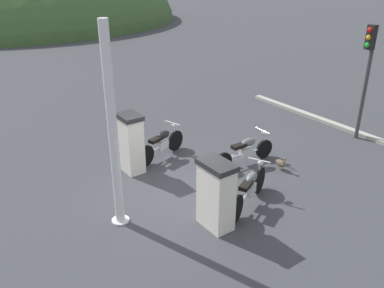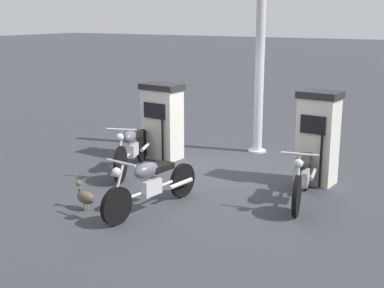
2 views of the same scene
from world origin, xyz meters
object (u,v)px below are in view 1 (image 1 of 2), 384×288
roadside_traffic_light (368,63)px  canopy_support_pole (113,134)px  fuel_pump_near (216,194)px  wandering_duck (281,163)px  motorcycle_extra (245,150)px  motorcycle_far_pump (162,143)px  fuel_pump_far (131,143)px  motorcycle_near_pump (249,188)px

roadside_traffic_light → canopy_support_pole: bearing=173.1°
fuel_pump_near → wandering_duck: size_ratio=3.56×
motorcycle_extra → canopy_support_pole: (-4.18, -0.08, 1.70)m
wandering_duck → canopy_support_pole: size_ratio=0.10×
motorcycle_far_pump → motorcycle_extra: bearing=-50.4°
fuel_pump_far → canopy_support_pole: bearing=-129.7°
motorcycle_near_pump → fuel_pump_far: bearing=109.3°
motorcycle_near_pump → motorcycle_far_pump: size_ratio=1.04×
wandering_duck → roadside_traffic_light: roadside_traffic_light is taller
motorcycle_far_pump → fuel_pump_near: bearing=-107.7°
motorcycle_extra → roadside_traffic_light: roadside_traffic_light is taller
fuel_pump_near → motorcycle_far_pump: size_ratio=0.82×
motorcycle_extra → roadside_traffic_light: size_ratio=0.58×
roadside_traffic_light → canopy_support_pole: 8.35m
fuel_pump_near → motorcycle_far_pump: 3.65m
fuel_pump_near → fuel_pump_far: fuel_pump_far is taller
fuel_pump_near → motorcycle_extra: fuel_pump_near is taller
fuel_pump_near → fuel_pump_far: size_ratio=0.95×
motorcycle_extra → canopy_support_pole: size_ratio=0.47×
fuel_pump_far → wandering_duck: (3.16, -2.64, -0.63)m
motorcycle_extra → roadside_traffic_light: bearing=-14.8°
motorcycle_far_pump → roadside_traffic_light: (5.66, -2.96, 2.02)m
motorcycle_near_pump → motorcycle_extra: 2.15m
fuel_pump_near → canopy_support_pole: size_ratio=0.36×
canopy_support_pole → roadside_traffic_light: bearing=-6.9°
fuel_pump_far → motorcycle_extra: size_ratio=0.80×
motorcycle_near_pump → canopy_support_pole: bearing=151.6°
fuel_pump_far → canopy_support_pole: canopy_support_pole is taller
fuel_pump_near → motorcycle_far_pump: fuel_pump_near is taller
motorcycle_far_pump → motorcycle_near_pump: bearing=-89.2°
motorcycle_near_pump → motorcycle_far_pump: motorcycle_near_pump is taller
wandering_duck → roadside_traffic_light: size_ratio=0.12×
fuel_pump_near → roadside_traffic_light: 6.98m
canopy_support_pole → motorcycle_far_pump: bearing=36.8°
wandering_duck → roadside_traffic_light: (3.60, -0.19, 2.27)m
fuel_pump_far → motorcycle_near_pump: 3.48m
fuel_pump_far → wandering_duck: 4.17m
roadside_traffic_light → canopy_support_pole: canopy_support_pole is taller
motorcycle_far_pump → roadside_traffic_light: 6.70m
motorcycle_far_pump → canopy_support_pole: 3.68m
fuel_pump_near → wandering_duck: fuel_pump_near is taller
fuel_pump_near → roadside_traffic_light: size_ratio=0.44×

